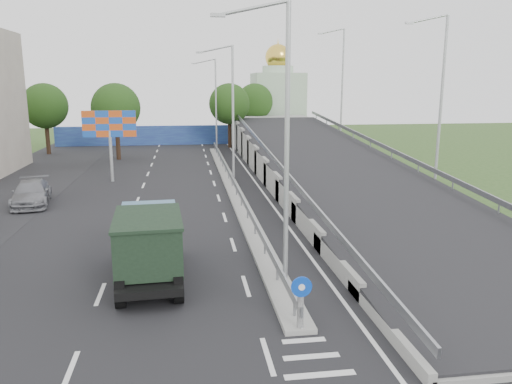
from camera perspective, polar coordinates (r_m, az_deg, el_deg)
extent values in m
plane|color=#2D4C1E|center=(14.05, 7.20, -19.91)|extent=(160.00, 160.00, 0.00)
cube|color=black|center=(32.31, -7.36, -1.22)|extent=(26.00, 90.00, 0.04)
cube|color=gray|center=(36.35, -2.73, 0.53)|extent=(1.00, 44.00, 0.20)
cube|color=gray|center=(39.06, 15.56, 4.26)|extent=(0.10, 50.00, 0.32)
cube|color=gray|center=(36.32, 1.65, 4.13)|extent=(0.10, 50.00, 0.32)
cube|color=gray|center=(36.22, -2.74, 1.53)|extent=(0.08, 44.00, 0.32)
cylinder|color=gray|center=(36.27, -2.74, 1.15)|extent=(0.09, 0.09, 0.60)
cylinder|color=black|center=(15.53, 5.10, -13.18)|extent=(0.20, 0.20, 1.20)
cylinder|color=#0C3FBF|center=(15.15, 5.22, -10.75)|extent=(0.64, 0.05, 0.64)
cylinder|color=white|center=(15.13, 5.25, -10.79)|extent=(0.20, 0.03, 0.20)
cylinder|color=#B2B5B7|center=(17.95, 3.54, 4.99)|extent=(0.18, 0.18, 10.00)
cylinder|color=#B2B5B7|center=(17.79, -0.29, 20.30)|extent=(2.57, 0.12, 0.66)
cube|color=#B2B5B7|center=(17.63, -4.39, 19.51)|extent=(0.50, 0.18, 0.12)
cylinder|color=#B2B5B7|center=(37.68, -2.64, 8.77)|extent=(0.18, 0.18, 10.00)
cylinder|color=#B2B5B7|center=(37.60, -4.61, 15.98)|extent=(2.57, 0.12, 0.66)
cube|color=#B2B5B7|center=(37.53, -6.50, 15.57)|extent=(0.50, 0.18, 0.12)
cylinder|color=#B2B5B7|center=(57.60, -4.59, 9.93)|extent=(0.18, 0.18, 10.00)
cylinder|color=#B2B5B7|center=(57.55, -5.90, 14.63)|extent=(2.57, 0.12, 0.66)
cube|color=#B2B5B7|center=(57.50, -7.13, 14.36)|extent=(0.50, 0.18, 0.12)
cube|color=navy|center=(63.75, -8.75, 6.44)|extent=(30.00, 0.50, 2.40)
cube|color=#B2CCAD|center=(72.73, 2.47, 9.87)|extent=(7.00, 7.00, 9.00)
cylinder|color=#B2CCAD|center=(72.70, 2.51, 13.81)|extent=(4.40, 4.40, 1.00)
sphere|color=gold|center=(72.77, 2.52, 15.15)|extent=(3.60, 3.60, 3.60)
cone|color=gold|center=(72.90, 2.54, 16.72)|extent=(0.30, 0.30, 1.20)
cylinder|color=#B2B5B7|center=(40.22, -16.22, 3.93)|extent=(0.24, 0.24, 4.00)
cube|color=#CF4C17|center=(39.96, -16.43, 7.48)|extent=(4.00, 0.20, 2.00)
cylinder|color=black|center=(52.16, -15.52, 5.77)|extent=(0.44, 0.44, 4.00)
sphere|color=#1A350E|center=(51.93, -15.72, 9.27)|extent=(4.80, 4.80, 4.80)
cylinder|color=black|center=(59.93, -3.02, 6.97)|extent=(0.44, 0.44, 4.00)
sphere|color=#1A350E|center=(59.72, -3.06, 10.03)|extent=(4.80, 4.80, 4.80)
cylinder|color=black|center=(58.58, -22.73, 5.93)|extent=(0.44, 0.44, 4.00)
sphere|color=#1A350E|center=(58.37, -22.99, 9.04)|extent=(4.80, 4.80, 4.80)
cylinder|color=black|center=(67.31, -0.14, 7.56)|extent=(0.44, 0.44, 4.00)
sphere|color=#1A350E|center=(67.13, -0.14, 10.28)|extent=(4.80, 4.80, 4.80)
cylinder|color=black|center=(21.85, -14.53, -6.64)|extent=(0.40, 1.09, 1.07)
cylinder|color=black|center=(21.81, -9.39, -6.44)|extent=(0.40, 1.09, 1.07)
cylinder|color=black|center=(21.02, -14.65, -7.40)|extent=(0.40, 1.09, 1.07)
cylinder|color=black|center=(20.98, -9.30, -7.19)|extent=(0.40, 1.09, 1.07)
cylinder|color=black|center=(17.85, -15.23, -11.03)|extent=(0.40, 1.09, 1.07)
cylinder|color=black|center=(17.80, -8.86, -10.79)|extent=(0.40, 1.09, 1.07)
cube|color=black|center=(19.83, -12.01, -8.02)|extent=(2.58, 6.15, 0.29)
cube|color=#305574|center=(21.71, -12.09, -3.54)|extent=(2.32, 1.68, 1.65)
cube|color=black|center=(22.33, -12.12, -1.95)|extent=(1.85, 0.16, 0.68)
cube|color=black|center=(22.80, -11.95, -5.46)|extent=(2.24, 0.27, 0.49)
cube|color=black|center=(18.93, -12.17, -5.58)|extent=(2.54, 3.82, 1.75)
cube|color=black|center=(18.68, -12.30, -2.88)|extent=(2.64, 3.93, 0.12)
imported|color=gray|center=(34.40, -24.30, -0.11)|extent=(2.97, 5.50, 1.51)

